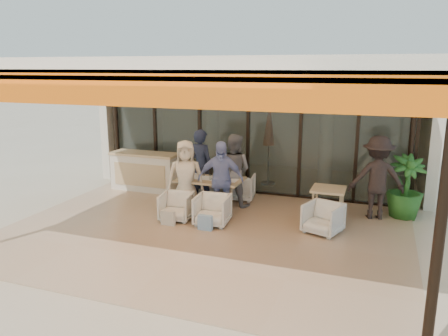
{
  "coord_description": "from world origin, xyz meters",
  "views": [
    {
      "loc": [
        3.22,
        -7.68,
        3.28
      ],
      "look_at": [
        0.1,
        0.9,
        1.15
      ],
      "focal_mm": 35.0,
      "sensor_mm": 36.0,
      "label": 1
    }
  ],
  "objects_px": {
    "chair_far_left": "(209,183)",
    "diner_grey": "(234,170)",
    "chair_far_right": "(240,186)",
    "diner_navy": "(201,166)",
    "chair_near_left": "(176,205)",
    "host_counter": "(145,171)",
    "side_chair": "(323,217)",
    "chair_near_right": "(212,209)",
    "side_table": "(328,193)",
    "diner_periwinkle": "(221,180)",
    "potted_palm": "(405,187)",
    "dining_table": "(210,181)",
    "diner_cream": "(186,177)",
    "standing_woman": "(377,178)"
  },
  "relations": [
    {
      "from": "host_counter",
      "to": "chair_far_left",
      "type": "bearing_deg",
      "value": 2.29
    },
    {
      "from": "chair_far_right",
      "to": "diner_cream",
      "type": "bearing_deg",
      "value": 50.82
    },
    {
      "from": "diner_grey",
      "to": "side_table",
      "type": "relative_size",
      "value": 2.34
    },
    {
      "from": "chair_near_left",
      "to": "diner_grey",
      "type": "distance_m",
      "value": 1.72
    },
    {
      "from": "chair_near_right",
      "to": "potted_palm",
      "type": "height_order",
      "value": "potted_palm"
    },
    {
      "from": "chair_far_right",
      "to": "side_table",
      "type": "relative_size",
      "value": 0.97
    },
    {
      "from": "dining_table",
      "to": "chair_near_right",
      "type": "xyz_separation_m",
      "value": [
        0.43,
        -0.96,
        -0.33
      ]
    },
    {
      "from": "standing_woman",
      "to": "host_counter",
      "type": "bearing_deg",
      "value": -14.34
    },
    {
      "from": "side_table",
      "to": "side_chair",
      "type": "height_order",
      "value": "side_table"
    },
    {
      "from": "diner_grey",
      "to": "standing_woman",
      "type": "relative_size",
      "value": 0.95
    },
    {
      "from": "diner_periwinkle",
      "to": "potted_palm",
      "type": "relative_size",
      "value": 1.22
    },
    {
      "from": "chair_far_left",
      "to": "chair_near_left",
      "type": "distance_m",
      "value": 1.9
    },
    {
      "from": "dining_table",
      "to": "diner_cream",
      "type": "relative_size",
      "value": 0.89
    },
    {
      "from": "dining_table",
      "to": "standing_woman",
      "type": "height_order",
      "value": "standing_woman"
    },
    {
      "from": "chair_near_right",
      "to": "diner_grey",
      "type": "height_order",
      "value": "diner_grey"
    },
    {
      "from": "dining_table",
      "to": "chair_near_left",
      "type": "xyz_separation_m",
      "value": [
        -0.41,
        -0.96,
        -0.35
      ]
    },
    {
      "from": "chair_far_left",
      "to": "diner_navy",
      "type": "height_order",
      "value": "diner_navy"
    },
    {
      "from": "host_counter",
      "to": "chair_near_right",
      "type": "xyz_separation_m",
      "value": [
        2.66,
        -1.83,
        -0.18
      ]
    },
    {
      "from": "chair_far_left",
      "to": "diner_grey",
      "type": "xyz_separation_m",
      "value": [
        0.84,
        -0.5,
        0.51
      ]
    },
    {
      "from": "chair_near_left",
      "to": "chair_near_right",
      "type": "xyz_separation_m",
      "value": [
        0.84,
        0.0,
        0.02
      ]
    },
    {
      "from": "chair_near_left",
      "to": "diner_periwinkle",
      "type": "bearing_deg",
      "value": 23.15
    },
    {
      "from": "diner_grey",
      "to": "standing_woman",
      "type": "distance_m",
      "value": 3.22
    },
    {
      "from": "side_table",
      "to": "diner_periwinkle",
      "type": "bearing_deg",
      "value": -166.42
    },
    {
      "from": "diner_periwinkle",
      "to": "side_table",
      "type": "xyz_separation_m",
      "value": [
        2.26,
        0.55,
        -0.22
      ]
    },
    {
      "from": "diner_periwinkle",
      "to": "potted_palm",
      "type": "height_order",
      "value": "diner_periwinkle"
    },
    {
      "from": "host_counter",
      "to": "diner_navy",
      "type": "relative_size",
      "value": 1.02
    },
    {
      "from": "diner_periwinkle",
      "to": "potted_palm",
      "type": "bearing_deg",
      "value": 7.37
    },
    {
      "from": "chair_far_right",
      "to": "chair_near_left",
      "type": "distance_m",
      "value": 2.08
    },
    {
      "from": "chair_far_right",
      "to": "standing_woman",
      "type": "height_order",
      "value": "standing_woman"
    },
    {
      "from": "host_counter",
      "to": "side_chair",
      "type": "relative_size",
      "value": 2.67
    },
    {
      "from": "side_table",
      "to": "side_chair",
      "type": "distance_m",
      "value": 0.8
    },
    {
      "from": "host_counter",
      "to": "side_chair",
      "type": "xyz_separation_m",
      "value": [
        4.92,
        -1.53,
        -0.18
      ]
    },
    {
      "from": "standing_woman",
      "to": "potted_palm",
      "type": "bearing_deg",
      "value": -167.6
    },
    {
      "from": "chair_near_right",
      "to": "diner_periwinkle",
      "type": "height_order",
      "value": "diner_periwinkle"
    },
    {
      "from": "chair_far_left",
      "to": "side_chair",
      "type": "relative_size",
      "value": 1.04
    },
    {
      "from": "chair_far_right",
      "to": "diner_navy",
      "type": "height_order",
      "value": "diner_navy"
    },
    {
      "from": "host_counter",
      "to": "diner_cream",
      "type": "distance_m",
      "value": 2.27
    },
    {
      "from": "chair_far_right",
      "to": "side_table",
      "type": "height_order",
      "value": "side_table"
    },
    {
      "from": "chair_near_right",
      "to": "standing_woman",
      "type": "relative_size",
      "value": 0.39
    },
    {
      "from": "diner_navy",
      "to": "standing_woman",
      "type": "bearing_deg",
      "value": -163.71
    },
    {
      "from": "chair_far_right",
      "to": "diner_grey",
      "type": "relative_size",
      "value": 0.41
    },
    {
      "from": "chair_far_right",
      "to": "chair_near_left",
      "type": "bearing_deg",
      "value": 57.94
    },
    {
      "from": "diner_grey",
      "to": "side_chair",
      "type": "height_order",
      "value": "diner_grey"
    },
    {
      "from": "chair_near_left",
      "to": "diner_cream",
      "type": "xyz_separation_m",
      "value": [
        0.0,
        0.5,
        0.51
      ]
    },
    {
      "from": "chair_far_left",
      "to": "side_table",
      "type": "distance_m",
      "value": 3.23
    },
    {
      "from": "chair_far_right",
      "to": "side_chair",
      "type": "distance_m",
      "value": 2.77
    },
    {
      "from": "host_counter",
      "to": "chair_far_right",
      "type": "distance_m",
      "value": 2.66
    },
    {
      "from": "chair_far_left",
      "to": "chair_near_left",
      "type": "height_order",
      "value": "chair_far_left"
    },
    {
      "from": "chair_far_left",
      "to": "diner_periwinkle",
      "type": "relative_size",
      "value": 0.42
    },
    {
      "from": "diner_periwinkle",
      "to": "side_table",
      "type": "height_order",
      "value": "diner_periwinkle"
    }
  ]
}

